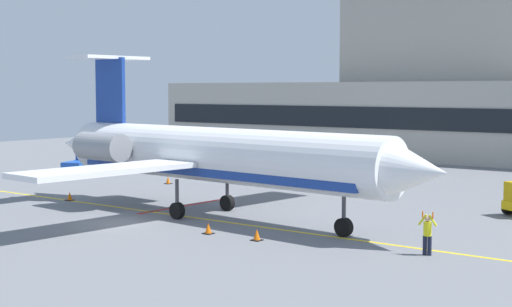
# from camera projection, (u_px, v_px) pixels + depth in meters

# --- Properties ---
(ground) EXTENTS (120.00, 120.00, 0.11)m
(ground) POSITION_uv_depth(u_px,v_px,m) (119.00, 224.00, 40.21)
(ground) COLOR slate
(terminal_building) EXTENTS (57.50, 17.65, 18.43)m
(terminal_building) POSITION_uv_depth(u_px,v_px,m) (429.00, 94.00, 81.75)
(terminal_building) COLOR #ADA89E
(terminal_building) RESTS_ON ground
(regional_jet) EXTENTS (28.46, 22.48, 9.05)m
(regional_jet) POSITION_uv_depth(u_px,v_px,m) (210.00, 155.00, 42.28)
(regional_jet) COLOR white
(regional_jet) RESTS_ON ground
(baggage_tug) EXTENTS (3.15, 4.38, 2.24)m
(baggage_tug) POSITION_uv_depth(u_px,v_px,m) (84.00, 160.00, 64.77)
(baggage_tug) COLOR #1E4CB2
(baggage_tug) RESTS_ON ground
(fuel_tank) EXTENTS (6.77, 2.85, 2.51)m
(fuel_tank) POSITION_uv_depth(u_px,v_px,m) (337.00, 151.00, 69.45)
(fuel_tank) COLOR white
(fuel_tank) RESTS_ON ground
(marshaller) EXTENTS (0.83, 0.34, 1.86)m
(marshaller) POSITION_uv_depth(u_px,v_px,m) (427.00, 233.00, 32.34)
(marshaller) COLOR #191E33
(marshaller) RESTS_ON ground
(safety_cone_alpha) EXTENTS (0.47, 0.47, 0.55)m
(safety_cone_alpha) POSITION_uv_depth(u_px,v_px,m) (208.00, 229.00, 37.18)
(safety_cone_alpha) COLOR orange
(safety_cone_alpha) RESTS_ON ground
(safety_cone_bravo) EXTENTS (0.47, 0.47, 0.55)m
(safety_cone_bravo) POSITION_uv_depth(u_px,v_px,m) (70.00, 197.00, 48.38)
(safety_cone_bravo) COLOR orange
(safety_cone_bravo) RESTS_ON ground
(safety_cone_charlie) EXTENTS (0.47, 0.47, 0.55)m
(safety_cone_charlie) POSITION_uv_depth(u_px,v_px,m) (257.00, 235.00, 35.54)
(safety_cone_charlie) COLOR orange
(safety_cone_charlie) RESTS_ON ground
(safety_cone_delta) EXTENTS (0.47, 0.47, 0.55)m
(safety_cone_delta) POSITION_uv_depth(u_px,v_px,m) (168.00, 181.00, 56.92)
(safety_cone_delta) COLOR orange
(safety_cone_delta) RESTS_ON ground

